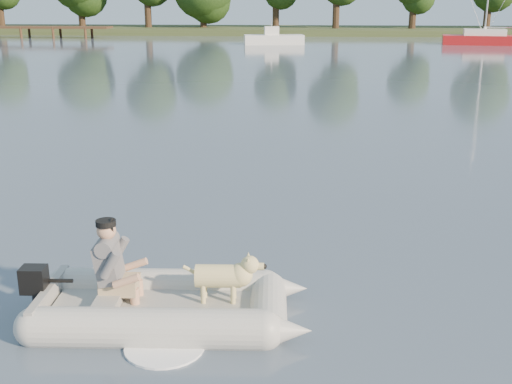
# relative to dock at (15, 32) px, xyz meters

# --- Properties ---
(water) EXTENTS (160.00, 160.00, 0.00)m
(water) POSITION_rel_dock_xyz_m (26.00, -52.00, -0.52)
(water) COLOR slate
(water) RESTS_ON ground
(shore_bank) EXTENTS (160.00, 12.00, 0.70)m
(shore_bank) POSITION_rel_dock_xyz_m (26.00, 10.00, -0.27)
(shore_bank) COLOR #47512D
(shore_bank) RESTS_ON water
(dock) EXTENTS (18.00, 2.00, 1.04)m
(dock) POSITION_rel_dock_xyz_m (0.00, 0.00, 0.00)
(dock) COLOR #4C331E
(dock) RESTS_ON water
(dinghy) EXTENTS (4.26, 2.87, 1.26)m
(dinghy) POSITION_rel_dock_xyz_m (25.69, -52.23, 0.01)
(dinghy) COLOR #A9A9A4
(dinghy) RESTS_ON water
(man) EXTENTS (0.69, 0.60, 0.97)m
(man) POSITION_rel_dock_xyz_m (25.06, -52.22, 0.18)
(man) COLOR slate
(man) RESTS_ON dinghy
(dog) EXTENTS (0.86, 0.35, 0.56)m
(dog) POSITION_rel_dock_xyz_m (26.27, -52.15, -0.05)
(dog) COLOR #CEBD76
(dog) RESTS_ON dinghy
(outboard_motor) EXTENTS (0.39, 0.28, 0.71)m
(outboard_motor) POSITION_rel_dock_xyz_m (24.19, -52.31, -0.24)
(outboard_motor) COLOR black
(outboard_motor) RESTS_ON dinghy
(motorboat) EXTENTS (5.06, 2.58, 2.04)m
(motorboat) POSITION_rel_dock_xyz_m (24.34, -6.91, 0.41)
(motorboat) COLOR white
(motorboat) RESTS_ON water
(sailboat) EXTENTS (7.39, 3.20, 9.83)m
(sailboat) POSITION_rel_dock_xyz_m (41.15, -5.92, -0.09)
(sailboat) COLOR #A11215
(sailboat) RESTS_ON water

